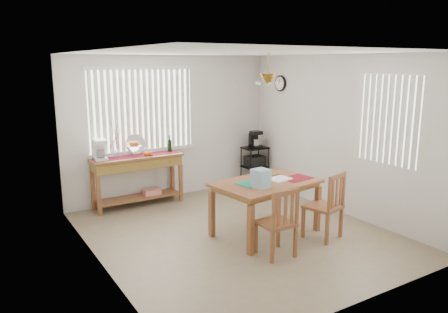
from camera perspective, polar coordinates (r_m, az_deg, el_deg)
ground at (r=6.54m, az=1.81°, el=-10.05°), size 4.00×4.50×0.01m
room_shell at (r=6.12m, az=1.86°, el=4.88°), size 4.20×4.70×2.70m
sideboard at (r=7.72m, az=-11.16°, el=-1.55°), size 1.58×0.44×0.89m
sideboard_items at (r=7.58m, az=-13.21°, el=0.92°), size 1.50×0.37×0.68m
wire_cart at (r=8.86m, az=4.03°, el=-0.81°), size 0.47×0.38×0.80m
cart_items at (r=8.77m, az=4.04°, el=2.21°), size 0.19×0.23×0.33m
dining_table at (r=6.34m, az=5.50°, el=-4.06°), size 1.59×1.14×0.79m
table_items at (r=6.11m, az=5.42°, el=-2.89°), size 1.19×0.52×0.25m
chair_left at (r=5.69m, az=7.03°, el=-8.62°), size 0.44×0.44×0.92m
chair_right at (r=6.37m, az=13.14°, el=-6.33°), size 0.55×0.55×0.98m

